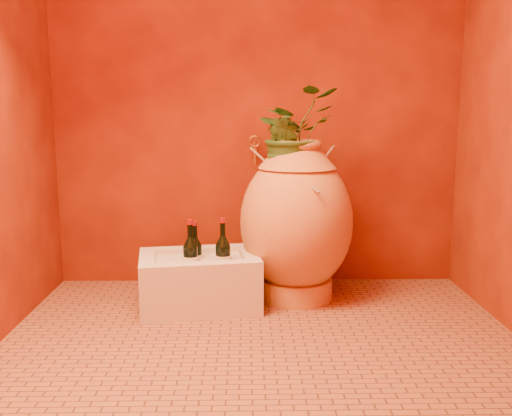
{
  "coord_description": "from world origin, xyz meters",
  "views": [
    {
      "loc": [
        -0.07,
        -2.55,
        1.11
      ],
      "look_at": [
        -0.02,
        0.35,
        0.59
      ],
      "focal_mm": 40.0,
      "sensor_mm": 36.0,
      "label": 1
    }
  ],
  "objects_px": {
    "amphora": "(296,221)",
    "wall_tap": "(255,148)",
    "wine_bottle_c": "(223,258)",
    "wine_bottle_b": "(191,259)",
    "wine_bottle_a": "(195,257)",
    "stone_basin": "(199,282)"
  },
  "relations": [
    {
      "from": "wall_tap",
      "to": "wine_bottle_c",
      "type": "bearing_deg",
      "value": -112.25
    },
    {
      "from": "amphora",
      "to": "wine_bottle_a",
      "type": "relative_size",
      "value": 2.91
    },
    {
      "from": "wall_tap",
      "to": "wine_bottle_a",
      "type": "bearing_deg",
      "value": -132.31
    },
    {
      "from": "wine_bottle_c",
      "to": "wall_tap",
      "type": "distance_m",
      "value": 0.74
    },
    {
      "from": "amphora",
      "to": "wine_bottle_a",
      "type": "distance_m",
      "value": 0.61
    },
    {
      "from": "wine_bottle_a",
      "to": "wall_tap",
      "type": "relative_size",
      "value": 1.85
    },
    {
      "from": "wall_tap",
      "to": "wine_bottle_b",
      "type": "bearing_deg",
      "value": -128.7
    },
    {
      "from": "wall_tap",
      "to": "stone_basin",
      "type": "bearing_deg",
      "value": -128.02
    },
    {
      "from": "amphora",
      "to": "wine_bottle_c",
      "type": "xyz_separation_m",
      "value": [
        -0.42,
        -0.18,
        -0.17
      ]
    },
    {
      "from": "wine_bottle_a",
      "to": "amphora",
      "type": "bearing_deg",
      "value": 10.84
    },
    {
      "from": "wine_bottle_a",
      "to": "wine_bottle_b",
      "type": "bearing_deg",
      "value": -104.49
    },
    {
      "from": "stone_basin",
      "to": "wine_bottle_c",
      "type": "height_order",
      "value": "wine_bottle_c"
    },
    {
      "from": "amphora",
      "to": "wine_bottle_b",
      "type": "height_order",
      "value": "amphora"
    },
    {
      "from": "amphora",
      "to": "wall_tap",
      "type": "height_order",
      "value": "wall_tap"
    },
    {
      "from": "wine_bottle_a",
      "to": "wine_bottle_c",
      "type": "distance_m",
      "value": 0.17
    },
    {
      "from": "stone_basin",
      "to": "wine_bottle_a",
      "type": "bearing_deg",
      "value": 124.43
    },
    {
      "from": "amphora",
      "to": "wine_bottle_c",
      "type": "distance_m",
      "value": 0.48
    },
    {
      "from": "stone_basin",
      "to": "wine_bottle_a",
      "type": "relative_size",
      "value": 2.23
    },
    {
      "from": "wine_bottle_b",
      "to": "wall_tap",
      "type": "bearing_deg",
      "value": 51.3
    },
    {
      "from": "wine_bottle_b",
      "to": "wine_bottle_c",
      "type": "relative_size",
      "value": 0.97
    },
    {
      "from": "amphora",
      "to": "stone_basin",
      "type": "distance_m",
      "value": 0.65
    },
    {
      "from": "stone_basin",
      "to": "wall_tap",
      "type": "xyz_separation_m",
      "value": [
        0.32,
        0.41,
        0.71
      ]
    }
  ]
}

